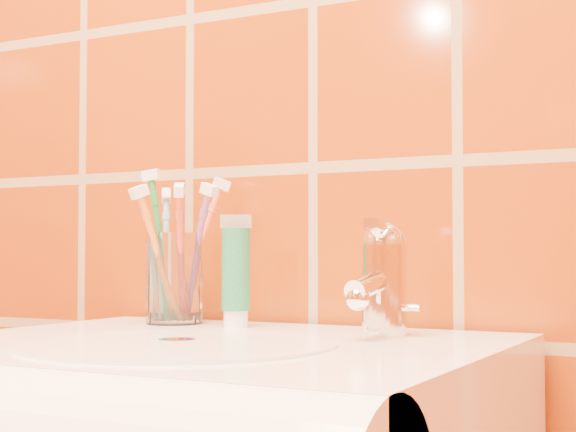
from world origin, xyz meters
The scene contains 10 objects.
wall_back centered at (0.00, 1.21, 1.25)m, with size 2.20×0.02×2.50m, color #973908.
glass_tumbler centered at (-0.15, 1.12, 0.91)m, with size 0.07×0.07×0.11m, color white.
toothpaste_tube centered at (-0.06, 1.11, 0.91)m, with size 0.04×0.03×0.13m.
faucet centered at (0.14, 1.09, 0.91)m, with size 0.05×0.11×0.12m.
toothbrush_0 centered at (-0.17, 1.14, 0.93)m, with size 0.06×0.07×0.17m, color #6799B8, non-canonical shape.
toothbrush_1 centered at (-0.13, 1.14, 0.94)m, with size 0.07×0.07×0.19m, color orange, non-canonical shape.
toothbrush_2 centered at (-0.13, 1.10, 0.93)m, with size 0.05×0.07×0.17m, color #BF3628, non-canonical shape.
toothbrush_3 centered at (-0.16, 1.10, 0.94)m, with size 0.05×0.03×0.20m, color #217C36, non-canonical shape.
toothbrush_4 centered at (-0.12, 1.12, 0.93)m, with size 0.07×0.03×0.18m, color #8F4BA2, non-canonical shape.
toothbrush_5 centered at (-0.15, 1.09, 0.93)m, with size 0.04×0.08×0.17m, color orange, non-canonical shape.
Camera 1 is at (0.48, 0.22, 0.94)m, focal length 55.00 mm.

